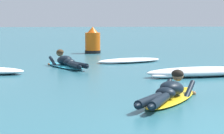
# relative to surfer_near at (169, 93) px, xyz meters

# --- Properties ---
(ground_plane) EXTENTS (120.00, 120.00, 0.00)m
(ground_plane) POSITION_rel_surfer_near_xyz_m (1.10, 7.42, -0.13)
(ground_plane) COLOR #2D6B7A
(surfer_near) EXTENTS (1.70, 2.44, 0.54)m
(surfer_near) POSITION_rel_surfer_near_xyz_m (0.00, 0.00, 0.00)
(surfer_near) COLOR yellow
(surfer_near) RESTS_ON ground
(surfer_far) EXTENTS (1.29, 2.52, 0.53)m
(surfer_far) POSITION_rel_surfer_near_xyz_m (-1.55, 5.72, -0.00)
(surfer_far) COLOR #2DB2D1
(surfer_far) RESTS_ON ground
(whitewater_front) EXTENTS (2.83, 1.17, 0.23)m
(whitewater_front) POSITION_rel_surfer_near_xyz_m (1.61, 3.22, -0.03)
(whitewater_front) COLOR white
(whitewater_front) RESTS_ON ground
(whitewater_mid_right) EXTENTS (2.42, 1.72, 0.13)m
(whitewater_mid_right) POSITION_rel_surfer_near_xyz_m (0.52, 7.04, -0.08)
(whitewater_mid_right) COLOR white
(whitewater_mid_right) RESTS_ON ground
(channel_marker_buoy) EXTENTS (0.64, 0.64, 1.07)m
(channel_marker_buoy) POSITION_rel_surfer_near_xyz_m (-0.31, 10.97, 0.30)
(channel_marker_buoy) COLOR #EA5B0F
(channel_marker_buoy) RESTS_ON ground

